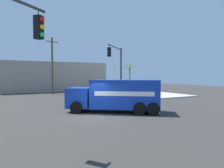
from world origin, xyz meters
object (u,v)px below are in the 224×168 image
object	(u,v)px
vending_machine_red	(122,88)
vending_machine_blue	(136,90)
delivery_truck	(116,95)
traffic_light_secondary	(117,65)
utility_pole	(52,65)
palm_tree_far	(130,73)

from	to	relation	value
vending_machine_red	vending_machine_blue	size ratio (longest dim) A/B	1.00
delivery_truck	traffic_light_secondary	world-z (taller)	traffic_light_secondary
delivery_truck	traffic_light_secondary	distance (m)	7.00
delivery_truck	traffic_light_secondary	xyz separation A→B (m)	(3.25, 5.49, 2.89)
utility_pole	traffic_light_secondary	bearing A→B (deg)	-72.74
traffic_light_secondary	utility_pole	size ratio (longest dim) A/B	0.68
delivery_truck	vending_machine_red	xyz separation A→B (m)	(8.50, 13.18, -0.37)
traffic_light_secondary	utility_pole	bearing A→B (deg)	107.26
vending_machine_red	utility_pole	size ratio (longest dim) A/B	0.20
traffic_light_secondary	utility_pole	distance (m)	14.71
vending_machine_red	utility_pole	distance (m)	12.12
delivery_truck	utility_pole	xyz separation A→B (m)	(-1.11, 19.53, 3.39)
traffic_light_secondary	palm_tree_far	distance (m)	12.59
vending_machine_red	palm_tree_far	bearing A→B (deg)	34.77
palm_tree_far	delivery_truck	bearing A→B (deg)	-126.77
vending_machine_red	vending_machine_blue	world-z (taller)	same
vending_machine_blue	utility_pole	world-z (taller)	utility_pole
vending_machine_blue	palm_tree_far	bearing A→B (deg)	63.40
utility_pole	palm_tree_far	bearing A→B (deg)	-19.52
palm_tree_far	utility_pole	xyz separation A→B (m)	(-12.42, 4.40, 1.34)
delivery_truck	vending_machine_blue	size ratio (longest dim) A/B	4.17
delivery_truck	traffic_light_secondary	size ratio (longest dim) A/B	1.22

